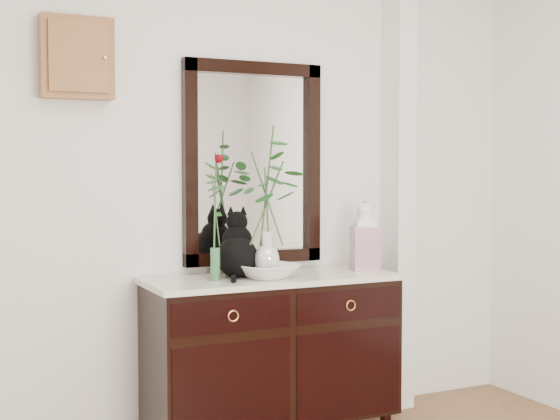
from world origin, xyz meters
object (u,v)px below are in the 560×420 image
lotus_bowl (267,271)px  ginger_jar (365,235)px  cat (237,244)px  sideboard (272,347)px

lotus_bowl → ginger_jar: bearing=6.3°
cat → ginger_jar: 0.75m
sideboard → ginger_jar: size_ratio=3.46×
cat → lotus_bowl: size_ratio=1.15×
sideboard → lotus_bowl: size_ratio=4.42×
cat → ginger_jar: size_ratio=0.90×
ginger_jar → cat: bearing=176.8°
cat → lotus_bowl: bearing=-21.0°
ginger_jar → sideboard: bearing=179.9°
sideboard → cat: size_ratio=3.84×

